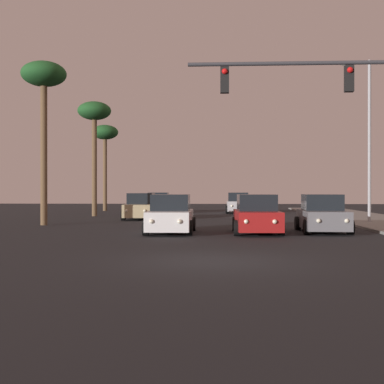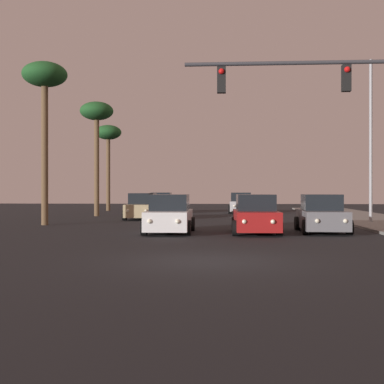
{
  "view_description": "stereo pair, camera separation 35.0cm",
  "coord_description": "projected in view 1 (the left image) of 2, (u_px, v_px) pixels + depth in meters",
  "views": [
    {
      "loc": [
        0.18,
        -14.04,
        1.85
      ],
      "look_at": [
        -1.26,
        13.0,
        1.78
      ],
      "focal_mm": 50.0,
      "sensor_mm": 36.0,
      "label": 1
    },
    {
      "loc": [
        0.53,
        -14.02,
        1.85
      ],
      "look_at": [
        -1.26,
        13.0,
        1.78
      ],
      "focal_mm": 50.0,
      "sensor_mm": 36.0,
      "label": 2
    }
  ],
  "objects": [
    {
      "name": "palm_tree_far",
      "position": [
        105.0,
        136.0,
        48.51
      ],
      "size": [
        2.4,
        2.4,
        7.81
      ],
      "color": "brown",
      "rests_on": "ground"
    },
    {
      "name": "car_grey",
      "position": [
        322.0,
        215.0,
        23.61
      ],
      "size": [
        2.04,
        4.34,
        1.68
      ],
      "rotation": [
        0.0,
        0.0,
        3.11
      ],
      "color": "slate",
      "rests_on": "ground"
    },
    {
      "name": "ground_plane",
      "position": [
        214.0,
        261.0,
        14.03
      ],
      "size": [
        120.0,
        120.0,
        0.0
      ],
      "primitive_type": "plane",
      "color": "black"
    },
    {
      "name": "car_tan",
      "position": [
        141.0,
        207.0,
        34.4
      ],
      "size": [
        2.04,
        4.33,
        1.68
      ],
      "rotation": [
        0.0,
        0.0,
        3.16
      ],
      "color": "tan",
      "rests_on": "ground"
    },
    {
      "name": "palm_tree_near",
      "position": [
        44.0,
        83.0,
        28.48
      ],
      "size": [
        2.4,
        2.4,
        8.74
      ],
      "color": "brown",
      "rests_on": "ground"
    },
    {
      "name": "car_silver",
      "position": [
        238.0,
        204.0,
        44.09
      ],
      "size": [
        2.04,
        4.31,
        1.68
      ],
      "rotation": [
        0.0,
        0.0,
        3.14
      ],
      "color": "#B7B7BC",
      "rests_on": "ground"
    },
    {
      "name": "car_blue",
      "position": [
        158.0,
        204.0,
        44.57
      ],
      "size": [
        2.04,
        4.34,
        1.68
      ],
      "rotation": [
        0.0,
        0.0,
        3.17
      ],
      "color": "navy",
      "rests_on": "ground"
    },
    {
      "name": "palm_tree_mid",
      "position": [
        94.0,
        117.0,
        38.45
      ],
      "size": [
        2.4,
        2.4,
        8.26
      ],
      "color": "brown",
      "rests_on": "ground"
    },
    {
      "name": "car_red",
      "position": [
        257.0,
        216.0,
        23.11
      ],
      "size": [
        2.04,
        4.33,
        1.68
      ],
      "rotation": [
        0.0,
        0.0,
        3.17
      ],
      "color": "maroon",
      "rests_on": "ground"
    },
    {
      "name": "car_white",
      "position": [
        171.0,
        216.0,
        23.23
      ],
      "size": [
        2.04,
        4.32,
        1.68
      ],
      "rotation": [
        0.0,
        0.0,
        3.15
      ],
      "color": "silver",
      "rests_on": "ground"
    },
    {
      "name": "street_lamp",
      "position": [
        367.0,
        132.0,
        29.73
      ],
      "size": [
        1.74,
        0.24,
        9.0
      ],
      "color": "#99999E",
      "rests_on": "sidewalk_right"
    },
    {
      "name": "traffic_light_mast",
      "position": [
        362.0,
        104.0,
        18.19
      ],
      "size": [
        8.58,
        0.36,
        6.5
      ],
      "color": "#38383D",
      "rests_on": "sidewalk_right"
    }
  ]
}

